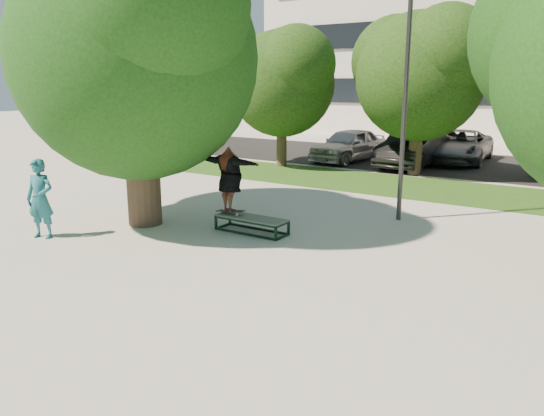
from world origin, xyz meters
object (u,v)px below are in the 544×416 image
Objects in this scene: bystander at (40,199)px; car_silver_a at (349,145)px; car_grey at (459,146)px; car_dark at (413,148)px; lamppost at (405,97)px; grind_box at (251,225)px; tree_left at (136,43)px.

car_silver_a is at bearing 68.41° from bystander.
car_silver_a is at bearing -153.43° from car_grey.
car_grey is at bearing 63.57° from car_dark.
bystander is at bearing -135.43° from lamppost.
car_silver_a is 0.89× the size of car_dark.
grind_box is at bearing -89.01° from car_dark.
lamppost is at bearing -73.17° from car_dark.
grind_box is at bearing -128.47° from lamppost.
bystander is at bearing -109.19° from car_grey.
bystander is 0.36× the size of car_grey.
car_dark reaches higher than grind_box.
tree_left is 1.61× the size of car_silver_a.
car_dark is (-2.75, 8.97, -2.34)m from lamppost.
tree_left reaches higher than car_dark.
tree_left reaches higher than bystander.
bystander is at bearing -141.21° from grind_box.
lamppost is 4.99m from grind_box.
lamppost is 9.07m from bystander.
tree_left is at bearing -80.16° from car_silver_a.
car_dark reaches higher than car_silver_a.
bystander reaches higher than car_silver_a.
grind_box is at bearing -97.99° from car_grey.
car_silver_a is (-5.77, 8.96, -2.40)m from lamppost.
grind_box is at bearing -67.15° from car_silver_a.
lamppost is 10.92m from car_silver_a.
lamppost is 1.39× the size of car_silver_a.
car_silver_a is (-3.27, 12.10, 0.56)m from grind_box.
car_silver_a is at bearing 105.13° from grind_box.
car_silver_a is 3.02m from car_dark.
lamppost is at bearing 36.42° from tree_left.
lamppost is 1.23× the size of car_dark.
bystander reaches higher than car_grey.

